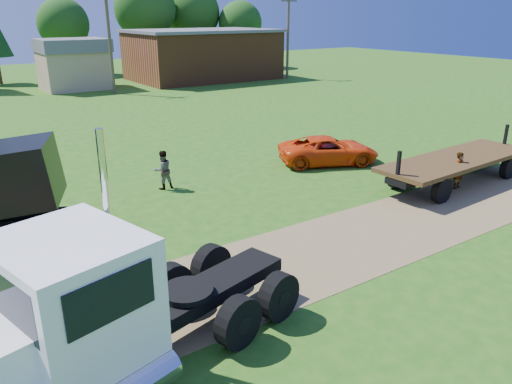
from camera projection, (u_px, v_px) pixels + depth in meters
ground at (316, 253)px, 15.41m from camera, size 140.00×140.00×0.00m
dirt_track at (316, 253)px, 15.41m from camera, size 120.00×4.20×0.01m
white_semi_tractor at (81, 319)px, 9.17m from camera, size 8.45×4.54×4.99m
orange_pickup at (329, 150)px, 24.39m from camera, size 5.32×4.01×1.34m
flatbed_trailer at (456, 163)px, 21.48m from camera, size 8.21×2.77×2.08m
spectator_a at (459, 171)px, 20.85m from camera, size 0.63×0.47×1.57m
spectator_b at (163, 170)px, 20.82m from camera, size 0.82×0.65×1.65m
brick_building at (203, 54)px, 55.12m from camera, size 15.40×10.40×5.30m
tan_shed at (74, 63)px, 47.76m from camera, size 6.20×5.40×4.70m
utility_poles at (110, 40)px, 44.16m from camera, size 42.20×0.28×9.00m
tree_row at (25, 16)px, 52.78m from camera, size 57.69×13.81×11.21m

